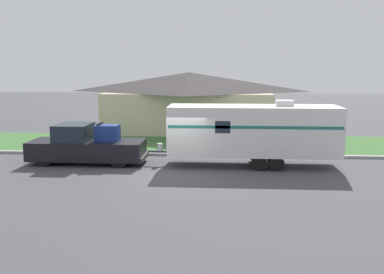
{
  "coord_description": "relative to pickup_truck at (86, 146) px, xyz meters",
  "views": [
    {
      "loc": [
        1.98,
        -19.1,
        4.84
      ],
      "look_at": [
        0.53,
        1.61,
        1.4
      ],
      "focal_mm": 40.0,
      "sensor_mm": 36.0,
      "label": 1
    }
  ],
  "objects": [
    {
      "name": "ground_plane",
      "position": [
        4.82,
        -1.61,
        -0.88
      ],
      "size": [
        120.0,
        120.0,
        0.0
      ],
      "primitive_type": "plane",
      "color": "#47474C"
    },
    {
      "name": "travel_trailer",
      "position": [
        8.33,
        -0.0,
        0.89
      ],
      "size": [
        9.27,
        2.32,
        3.24
      ],
      "color": "black",
      "rests_on": "ground_plane"
    },
    {
      "name": "house_across_street",
      "position": [
        4.29,
        11.88,
        1.4
      ],
      "size": [
        13.02,
        7.84,
        4.4
      ],
      "color": "beige",
      "rests_on": "ground_plane"
    },
    {
      "name": "mailbox",
      "position": [
        -0.54,
        3.11,
        0.12
      ],
      "size": [
        0.48,
        0.2,
        1.29
      ],
      "color": "brown",
      "rests_on": "ground_plane"
    },
    {
      "name": "lawn_strip",
      "position": [
        4.82,
        5.79,
        -0.86
      ],
      "size": [
        80.0,
        7.0,
        0.03
      ],
      "color": "#3D6B33",
      "rests_on": "ground_plane"
    },
    {
      "name": "pickup_truck",
      "position": [
        0.0,
        0.0,
        0.0
      ],
      "size": [
        5.81,
        2.09,
        2.07
      ],
      "color": "black",
      "rests_on": "ground_plane"
    },
    {
      "name": "curb_strip",
      "position": [
        4.82,
        2.14,
        -0.81
      ],
      "size": [
        80.0,
        0.3,
        0.14
      ],
      "color": "#999993",
      "rests_on": "ground_plane"
    }
  ]
}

